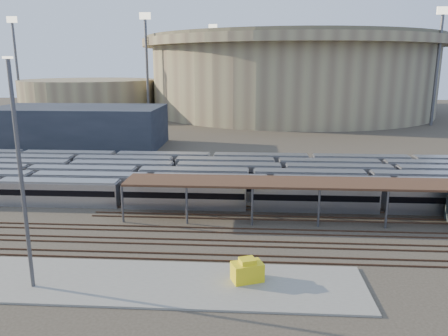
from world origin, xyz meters
TOP-DOWN VIEW (x-y plane):
  - ground at (0.00, 0.00)m, footprint 420.00×420.00m
  - apron at (-5.00, -15.00)m, footprint 50.00×9.00m
  - subway_trains at (0.41, 18.50)m, footprint 127.80×23.90m
  - inspection_shed at (22.00, 4.00)m, footprint 60.30×6.00m
  - empty_tracks at (0.00, -5.00)m, footprint 170.00×9.62m
  - stadium at (25.00, 140.00)m, footprint 124.00×124.00m
  - secondary_arena at (-60.00, 130.00)m, footprint 56.00×56.00m
  - service_building at (-35.00, 55.00)m, footprint 42.00×20.00m
  - floodlight_0 at (-30.00, 110.00)m, footprint 4.00×1.00m
  - floodlight_1 at (-85.00, 120.00)m, footprint 4.00×1.00m
  - floodlight_2 at (70.00, 100.00)m, footprint 4.00×1.00m
  - floodlight_3 at (-10.00, 160.00)m, footprint 4.00×1.00m
  - yard_light_pole at (-11.41, -16.52)m, footprint 0.82×0.36m
  - yellow_equipment at (8.73, -14.12)m, footprint 3.37×2.74m

SIDE VIEW (x-z plane):
  - ground at x=0.00m, z-range 0.00..0.00m
  - empty_tracks at x=0.00m, z-range 0.00..0.18m
  - apron at x=-5.00m, z-range 0.00..0.20m
  - yellow_equipment at x=8.73m, z-range 0.20..2.02m
  - subway_trains at x=0.41m, z-range 0.00..3.60m
  - inspection_shed at x=22.00m, z-range 2.33..7.63m
  - service_building at x=-35.00m, z-range 0.00..10.00m
  - secondary_arena at x=-60.00m, z-range 0.00..14.00m
  - yard_light_pole at x=-11.41m, z-range 0.28..21.31m
  - stadium at x=25.00m, z-range 0.22..32.72m
  - floodlight_0 at x=-30.00m, z-range 1.45..39.85m
  - floodlight_1 at x=-85.00m, z-range 1.45..39.85m
  - floodlight_2 at x=70.00m, z-range 1.45..39.85m
  - floodlight_3 at x=-10.00m, z-range 1.45..39.85m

